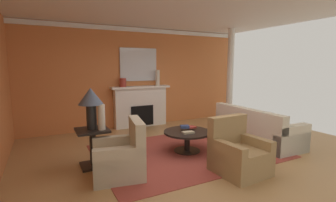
{
  "coord_description": "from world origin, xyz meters",
  "views": [
    {
      "loc": [
        -2.58,
        -4.13,
        1.83
      ],
      "look_at": [
        0.08,
        1.03,
        1.0
      ],
      "focal_mm": 26.31,
      "sensor_mm": 36.0,
      "label": 1
    }
  ],
  "objects_px": {
    "armchair_facing_fireplace": "(238,155)",
    "vase_mantel_left": "(123,83)",
    "side_table": "(93,145)",
    "vase_mantel_right": "(158,78)",
    "table_lamp": "(91,100)",
    "fireplace": "(141,107)",
    "armchair_near_window": "(121,158)",
    "vase_on_side_table": "(101,117)",
    "coffee_table": "(187,136)",
    "sofa": "(256,130)",
    "mantel_mirror": "(139,65)"
  },
  "relations": [
    {
      "from": "armchair_facing_fireplace",
      "to": "vase_mantel_left",
      "type": "height_order",
      "value": "vase_mantel_left"
    },
    {
      "from": "side_table",
      "to": "vase_mantel_right",
      "type": "xyz_separation_m",
      "value": [
        2.42,
        2.39,
        1.07
      ]
    },
    {
      "from": "table_lamp",
      "to": "vase_mantel_left",
      "type": "relative_size",
      "value": 3.01
    },
    {
      "from": "fireplace",
      "to": "armchair_near_window",
      "type": "height_order",
      "value": "fireplace"
    },
    {
      "from": "table_lamp",
      "to": "vase_on_side_table",
      "type": "height_order",
      "value": "table_lamp"
    },
    {
      "from": "coffee_table",
      "to": "armchair_near_window",
      "type": "bearing_deg",
      "value": -162.44
    },
    {
      "from": "sofa",
      "to": "fireplace",
      "type": "bearing_deg",
      "value": 124.35
    },
    {
      "from": "mantel_mirror",
      "to": "vase_mantel_right",
      "type": "xyz_separation_m",
      "value": [
        0.55,
        -0.17,
        -0.4
      ]
    },
    {
      "from": "armchair_facing_fireplace",
      "to": "table_lamp",
      "type": "relative_size",
      "value": 1.27
    },
    {
      "from": "vase_mantel_left",
      "to": "armchair_near_window",
      "type": "bearing_deg",
      "value": -108.1
    },
    {
      "from": "armchair_facing_fireplace",
      "to": "table_lamp",
      "type": "height_order",
      "value": "table_lamp"
    },
    {
      "from": "mantel_mirror",
      "to": "table_lamp",
      "type": "relative_size",
      "value": 1.53
    },
    {
      "from": "mantel_mirror",
      "to": "side_table",
      "type": "bearing_deg",
      "value": -126.1
    },
    {
      "from": "sofa",
      "to": "vase_mantel_right",
      "type": "distance_m",
      "value": 3.25
    },
    {
      "from": "mantel_mirror",
      "to": "coffee_table",
      "type": "relative_size",
      "value": 1.15
    },
    {
      "from": "armchair_near_window",
      "to": "vase_mantel_right",
      "type": "xyz_separation_m",
      "value": [
        2.09,
        3.03,
        1.16
      ]
    },
    {
      "from": "mantel_mirror",
      "to": "vase_on_side_table",
      "type": "height_order",
      "value": "mantel_mirror"
    },
    {
      "from": "vase_mantel_right",
      "to": "vase_on_side_table",
      "type": "bearing_deg",
      "value": -132.08
    },
    {
      "from": "vase_mantel_right",
      "to": "coffee_table",
      "type": "bearing_deg",
      "value": -100.76
    },
    {
      "from": "armchair_near_window",
      "to": "side_table",
      "type": "distance_m",
      "value": 0.72
    },
    {
      "from": "vase_on_side_table",
      "to": "vase_mantel_left",
      "type": "height_order",
      "value": "vase_mantel_left"
    },
    {
      "from": "table_lamp",
      "to": "vase_mantel_right",
      "type": "distance_m",
      "value": 3.41
    },
    {
      "from": "coffee_table",
      "to": "vase_mantel_left",
      "type": "distance_m",
      "value": 2.79
    },
    {
      "from": "vase_mantel_left",
      "to": "mantel_mirror",
      "type": "bearing_deg",
      "value": 17.18
    },
    {
      "from": "mantel_mirror",
      "to": "armchair_facing_fireplace",
      "type": "distance_m",
      "value": 4.29
    },
    {
      "from": "fireplace",
      "to": "armchair_near_window",
      "type": "bearing_deg",
      "value": -116.58
    },
    {
      "from": "mantel_mirror",
      "to": "table_lamp",
      "type": "bearing_deg",
      "value": -126.1
    },
    {
      "from": "sofa",
      "to": "vase_mantel_right",
      "type": "xyz_separation_m",
      "value": [
        -1.34,
        2.72,
        1.17
      ]
    },
    {
      "from": "side_table",
      "to": "mantel_mirror",
      "type": "bearing_deg",
      "value": 53.9
    },
    {
      "from": "mantel_mirror",
      "to": "armchair_facing_fireplace",
      "type": "xyz_separation_m",
      "value": [
        0.31,
        -3.98,
        -1.56
      ]
    },
    {
      "from": "fireplace",
      "to": "vase_mantel_left",
      "type": "distance_m",
      "value": 0.95
    },
    {
      "from": "fireplace",
      "to": "armchair_near_window",
      "type": "relative_size",
      "value": 1.89
    },
    {
      "from": "armchair_near_window",
      "to": "table_lamp",
      "type": "height_order",
      "value": "table_lamp"
    },
    {
      "from": "fireplace",
      "to": "mantel_mirror",
      "type": "relative_size",
      "value": 1.57
    },
    {
      "from": "sofa",
      "to": "side_table",
      "type": "relative_size",
      "value": 3.03
    },
    {
      "from": "side_table",
      "to": "table_lamp",
      "type": "bearing_deg",
      "value": 0.0
    },
    {
      "from": "mantel_mirror",
      "to": "fireplace",
      "type": "bearing_deg",
      "value": -90.0
    },
    {
      "from": "mantel_mirror",
      "to": "armchair_near_window",
      "type": "distance_m",
      "value": 3.88
    },
    {
      "from": "armchair_near_window",
      "to": "table_lamp",
      "type": "relative_size",
      "value": 1.27
    },
    {
      "from": "table_lamp",
      "to": "fireplace",
      "type": "bearing_deg",
      "value": 52.58
    },
    {
      "from": "vase_mantel_left",
      "to": "vase_on_side_table",
      "type": "bearing_deg",
      "value": -114.96
    },
    {
      "from": "sofa",
      "to": "coffee_table",
      "type": "relative_size",
      "value": 2.12
    },
    {
      "from": "coffee_table",
      "to": "vase_mantel_right",
      "type": "xyz_separation_m",
      "value": [
        0.48,
        2.52,
        1.13
      ]
    },
    {
      "from": "armchair_facing_fireplace",
      "to": "side_table",
      "type": "relative_size",
      "value": 1.36
    },
    {
      "from": "armchair_facing_fireplace",
      "to": "side_table",
      "type": "bearing_deg",
      "value": 146.97
    },
    {
      "from": "armchair_near_window",
      "to": "vase_on_side_table",
      "type": "bearing_deg",
      "value": 109.43
    },
    {
      "from": "armchair_facing_fireplace",
      "to": "coffee_table",
      "type": "bearing_deg",
      "value": 100.35
    },
    {
      "from": "side_table",
      "to": "table_lamp",
      "type": "height_order",
      "value": "table_lamp"
    },
    {
      "from": "armchair_near_window",
      "to": "fireplace",
      "type": "bearing_deg",
      "value": 63.42
    },
    {
      "from": "table_lamp",
      "to": "vase_on_side_table",
      "type": "relative_size",
      "value": 1.64
    }
  ]
}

